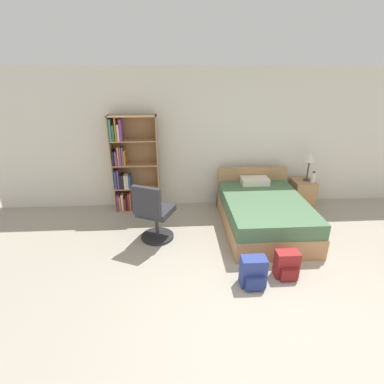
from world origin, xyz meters
The scene contains 10 objects.
ground_plane centered at (0.00, 0.00, 0.00)m, with size 14.00×14.00×0.00m, color #A39989.
wall_back centered at (0.00, 3.23, 1.30)m, with size 9.00×0.06×2.60m.
bookshelf centered at (-1.93, 3.00, 0.85)m, with size 0.85×0.28×1.80m.
bed centered at (0.38, 2.14, 0.29)m, with size 1.32×1.91×0.80m.
office_chair centered at (-1.44, 1.83, 0.47)m, with size 0.65×0.70×0.99m.
nightstand centered at (1.38, 2.91, 0.27)m, with size 0.40×0.46×0.55m.
table_lamp centered at (1.44, 2.91, 0.97)m, with size 0.20×0.20×0.53m.
water_bottle centered at (1.50, 2.80, 0.65)m, with size 0.08×0.08×0.22m.
backpack_red centered at (0.34, 0.82, 0.18)m, with size 0.30×0.24×0.37m.
backpack_blue centered at (-0.15, 0.68, 0.19)m, with size 0.32×0.26×0.39m.
Camera 1 is at (-1.12, -2.33, 2.59)m, focal length 28.00 mm.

